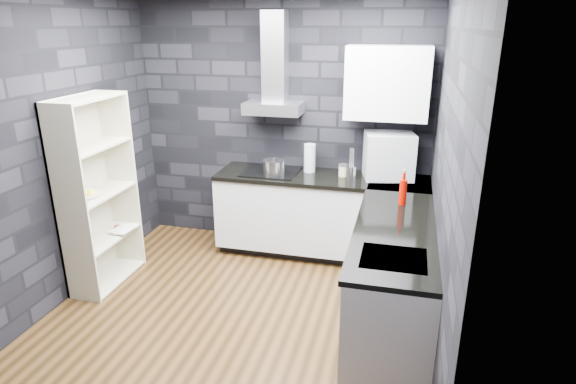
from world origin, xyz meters
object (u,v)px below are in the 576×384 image
at_px(red_bottle, 403,192).
at_px(appliance_garage, 389,156).
at_px(pot, 274,168).
at_px(glass_vase, 310,158).
at_px(bookshelf, 98,194).
at_px(storage_jar, 343,171).
at_px(fruit_bowl, 89,195).
at_px(utensil_crock, 351,172).

bearing_deg(red_bottle, appliance_garage, 102.40).
xyz_separation_m(pot, appliance_garage, (1.15, 0.20, 0.15)).
xyz_separation_m(glass_vase, bookshelf, (-1.76, -1.17, -0.15)).
bearing_deg(storage_jar, fruit_bowl, -149.95).
xyz_separation_m(pot, glass_vase, (0.33, 0.21, 0.07)).
height_order(utensil_crock, appliance_garage, appliance_garage).
xyz_separation_m(appliance_garage, bookshelf, (-2.58, -1.17, -0.22)).
bearing_deg(appliance_garage, glass_vase, 167.32).
relative_size(pot, utensil_crock, 1.72).
height_order(storage_jar, appliance_garage, appliance_garage).
relative_size(bookshelf, fruit_bowl, 8.70).
distance_m(pot, appliance_garage, 1.18).
bearing_deg(storage_jar, utensil_crock, -37.62).
xyz_separation_m(storage_jar, fruit_bowl, (-2.13, -1.23, -0.02)).
bearing_deg(glass_vase, utensil_crock, -17.16).
height_order(red_bottle, fruit_bowl, red_bottle).
distance_m(utensil_crock, fruit_bowl, 2.51).
bearing_deg(utensil_crock, bookshelf, -155.06).
xyz_separation_m(glass_vase, red_bottle, (0.98, -0.76, -0.04)).
bearing_deg(utensil_crock, red_bottle, -49.65).
relative_size(glass_vase, fruit_bowl, 1.44).
relative_size(pot, fruit_bowl, 1.08).
relative_size(glass_vase, bookshelf, 0.17).
xyz_separation_m(glass_vase, utensil_crock, (0.46, -0.14, -0.08)).
distance_m(glass_vase, fruit_bowl, 2.20).
relative_size(glass_vase, storage_jar, 2.69).
distance_m(utensil_crock, red_bottle, 0.81).
distance_m(glass_vase, red_bottle, 1.24).
distance_m(glass_vase, storage_jar, 0.39).
relative_size(storage_jar, utensil_crock, 0.85).
bearing_deg(fruit_bowl, bookshelf, 90.00).
height_order(glass_vase, appliance_garage, appliance_garage).
relative_size(pot, red_bottle, 1.01).
bearing_deg(storage_jar, appliance_garage, 8.36).
distance_m(appliance_garage, fruit_bowl, 2.90).
height_order(pot, appliance_garage, appliance_garage).
distance_m(pot, fruit_bowl, 1.80).
height_order(pot, storage_jar, pot).
height_order(pot, glass_vase, glass_vase).
distance_m(storage_jar, bookshelf, 2.40).
distance_m(utensil_crock, bookshelf, 2.45).
bearing_deg(red_bottle, fruit_bowl, -168.77).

